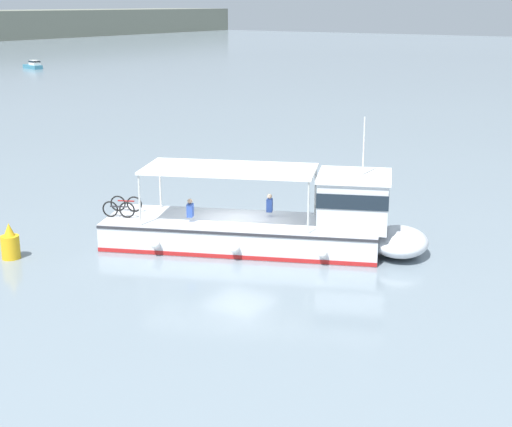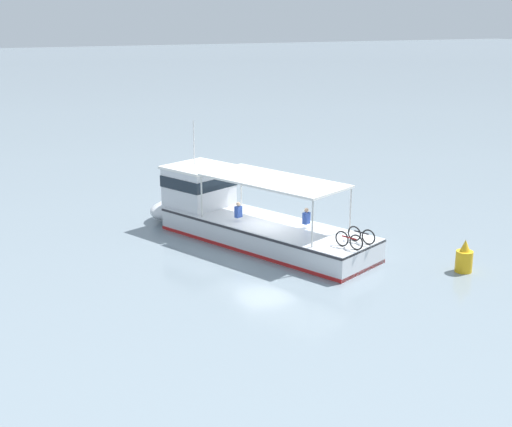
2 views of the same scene
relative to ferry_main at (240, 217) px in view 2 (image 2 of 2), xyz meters
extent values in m
plane|color=gray|center=(-0.53, 1.64, -1.01)|extent=(400.00, 400.00, 0.00)
cube|color=silver|center=(-0.65, 1.48, -0.46)|extent=(7.28, 11.17, 1.10)
ellipsoid|color=silver|center=(1.85, -4.19, -0.46)|extent=(3.58, 3.20, 1.01)
cube|color=red|center=(-0.65, 1.48, -0.91)|extent=(7.32, 11.19, 0.16)
cube|color=#2D2D33|center=(-0.65, 1.48, 0.01)|extent=(7.34, 11.20, 0.10)
cube|color=silver|center=(1.12, -2.54, 1.04)|extent=(3.54, 3.48, 1.90)
cube|color=#19232D|center=(1.12, -2.54, 1.37)|extent=(3.61, 3.54, 0.56)
cube|color=white|center=(1.12, -2.54, 2.05)|extent=(3.75, 3.69, 0.12)
cube|color=white|center=(-0.83, 1.89, 2.14)|extent=(5.40, 7.32, 0.10)
cylinder|color=silver|center=(1.72, -0.53, 1.09)|extent=(0.08, 0.08, 2.00)
cylinder|color=silver|center=(-0.76, -1.63, 1.09)|extent=(0.08, 0.08, 2.00)
cylinder|color=silver|center=(-0.90, 5.42, 1.09)|extent=(0.08, 0.08, 2.00)
cylinder|color=silver|center=(-3.39, 4.32, 1.09)|extent=(0.08, 0.08, 2.00)
cylinder|color=silver|center=(1.25, -2.82, 3.21)|extent=(0.06, 0.06, 2.20)
sphere|color=white|center=(-0.91, -2.35, -0.52)|extent=(0.36, 0.36, 0.36)
sphere|color=white|center=(-2.24, 0.67, -0.52)|extent=(0.36, 0.36, 0.36)
sphere|color=white|center=(-3.49, 3.51, -0.52)|extent=(0.36, 0.36, 0.36)
torus|color=black|center=(-2.07, 5.83, 0.42)|extent=(0.32, 0.63, 0.66)
torus|color=black|center=(-2.35, 6.47, 0.42)|extent=(0.32, 0.63, 0.66)
cylinder|color=maroon|center=(-2.21, 6.15, 0.54)|extent=(0.34, 0.66, 0.06)
torus|color=black|center=(-2.90, 5.46, 0.42)|extent=(0.32, 0.63, 0.66)
torus|color=black|center=(-3.18, 6.10, 0.42)|extent=(0.32, 0.63, 0.66)
cylinder|color=#232328|center=(-3.04, 5.78, 0.54)|extent=(0.34, 0.66, 0.06)
cube|color=#2D4CA5|center=(-1.92, 3.02, 0.55)|extent=(0.38, 0.33, 0.52)
sphere|color=tan|center=(-1.92, 3.02, 0.92)|extent=(0.20, 0.20, 0.20)
cube|color=#2D4CA5|center=(0.44, 0.84, 0.55)|extent=(0.38, 0.33, 0.52)
sphere|color=beige|center=(0.44, 0.84, 0.92)|extent=(0.20, 0.20, 0.20)
cylinder|color=gold|center=(-6.69, 7.97, -0.56)|extent=(0.70, 0.70, 0.90)
cone|color=gold|center=(-6.69, 7.97, 0.14)|extent=(0.42, 0.42, 0.50)
camera|label=1|loc=(-24.22, -14.87, 8.39)|focal=52.98mm
camera|label=2|loc=(12.18, 28.70, 9.33)|focal=48.12mm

